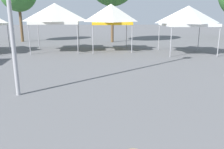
{
  "coord_description": "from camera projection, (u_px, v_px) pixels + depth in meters",
  "views": [
    {
      "loc": [
        -0.33,
        0.06,
        2.68
      ],
      "look_at": [
        -0.05,
        5.44,
        1.3
      ],
      "focal_mm": 37.16,
      "sensor_mm": 36.0,
      "label": 1
    }
  ],
  "objects": [
    {
      "name": "canopy_tent_left_of_center",
      "position": [
        55.0,
        14.0,
        17.38
      ],
      "size": [
        3.7,
        3.7,
        3.56
      ],
      "color": "#9E9EA3",
      "rests_on": "ground"
    },
    {
      "name": "canopy_tent_far_left",
      "position": [
        188.0,
        16.0,
        16.3
      ],
      "size": [
        3.37,
        3.37,
        3.33
      ],
      "color": "#9E9EA3",
      "rests_on": "ground"
    },
    {
      "name": "canopy_tent_behind_left",
      "position": [
        111.0,
        14.0,
        17.51
      ],
      "size": [
        3.05,
        3.05,
        3.51
      ],
      "color": "#9E9EA3",
      "rests_on": "ground"
    }
  ]
}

